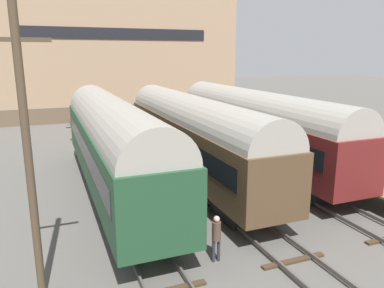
{
  "coord_description": "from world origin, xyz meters",
  "views": [
    {
      "loc": [
        -7.95,
        -13.04,
        7.36
      ],
      "look_at": [
        0.0,
        7.07,
        2.2
      ],
      "focal_mm": 35.0,
      "sensor_mm": 36.0,
      "label": 1
    }
  ],
  "objects_px": {
    "train_car_brown": "(193,133)",
    "person_worker": "(216,234)",
    "utility_pole": "(28,155)",
    "bench": "(383,178)",
    "train_car_green": "(112,140)",
    "train_car_maroon": "(255,124)"
  },
  "relations": [
    {
      "from": "train_car_brown",
      "to": "person_worker",
      "type": "bearing_deg",
      "value": -106.4
    },
    {
      "from": "utility_pole",
      "to": "person_worker",
      "type": "bearing_deg",
      "value": -2.26
    },
    {
      "from": "bench",
      "to": "person_worker",
      "type": "bearing_deg",
      "value": -170.46
    },
    {
      "from": "train_car_green",
      "to": "person_worker",
      "type": "bearing_deg",
      "value": -74.84
    },
    {
      "from": "person_worker",
      "to": "train_car_maroon",
      "type": "bearing_deg",
      "value": 53.2
    },
    {
      "from": "train_car_maroon",
      "to": "bench",
      "type": "bearing_deg",
      "value": -73.76
    },
    {
      "from": "train_car_maroon",
      "to": "train_car_green",
      "type": "height_order",
      "value": "train_car_green"
    },
    {
      "from": "bench",
      "to": "utility_pole",
      "type": "xyz_separation_m",
      "value": [
        -15.74,
        -1.42,
        3.1
      ]
    },
    {
      "from": "train_car_brown",
      "to": "utility_pole",
      "type": "distance_m",
      "value": 12.23
    },
    {
      "from": "bench",
      "to": "utility_pole",
      "type": "distance_m",
      "value": 16.11
    },
    {
      "from": "train_car_maroon",
      "to": "utility_pole",
      "type": "distance_m",
      "value": 16.56
    },
    {
      "from": "train_car_brown",
      "to": "train_car_maroon",
      "type": "xyz_separation_m",
      "value": [
        4.81,
        1.07,
        0.03
      ]
    },
    {
      "from": "train_car_maroon",
      "to": "train_car_green",
      "type": "bearing_deg",
      "value": -169.68
    },
    {
      "from": "train_car_maroon",
      "to": "bench",
      "type": "relative_size",
      "value": 13.07
    },
    {
      "from": "train_car_maroon",
      "to": "train_car_brown",
      "type": "bearing_deg",
      "value": -167.52
    },
    {
      "from": "bench",
      "to": "utility_pole",
      "type": "height_order",
      "value": "utility_pole"
    },
    {
      "from": "train_car_maroon",
      "to": "person_worker",
      "type": "xyz_separation_m",
      "value": [
        -7.41,
        -9.91,
        -1.85
      ]
    },
    {
      "from": "train_car_brown",
      "to": "bench",
      "type": "height_order",
      "value": "train_car_brown"
    },
    {
      "from": "utility_pole",
      "to": "bench",
      "type": "bearing_deg",
      "value": 5.14
    },
    {
      "from": "bench",
      "to": "train_car_maroon",
      "type": "bearing_deg",
      "value": 106.24
    },
    {
      "from": "train_car_brown",
      "to": "train_car_maroon",
      "type": "bearing_deg",
      "value": 12.48
    },
    {
      "from": "train_car_green",
      "to": "utility_pole",
      "type": "xyz_separation_m",
      "value": [
        -3.71,
        -7.92,
        1.58
      ]
    }
  ]
}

